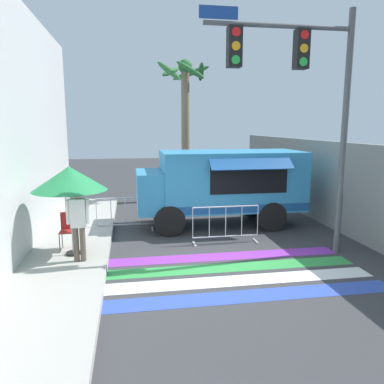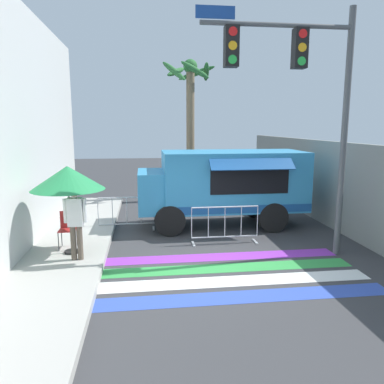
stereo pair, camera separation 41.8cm
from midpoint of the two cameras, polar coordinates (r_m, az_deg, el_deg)
name	(u,v)px [view 2 (the right image)]	position (r m, az deg, el deg)	size (l,w,h in m)	color
ground_plane	(215,262)	(9.34, 4.85, -10.66)	(60.00, 60.00, 0.00)	#38383A
sidewalk_left	(6,269)	(9.60, -25.40, -10.52)	(4.40, 16.00, 0.17)	#A8A59E
concrete_wall_right	(330,184)	(13.29, 21.16, 1.18)	(0.20, 16.00, 2.80)	gray
crosswalk_painted	(222,275)	(8.64, 5.94, -12.41)	(6.40, 2.84, 0.01)	#334FB2
food_truck	(220,183)	(12.32, 5.31, 1.40)	(5.38, 2.57, 2.48)	#338CBF
traffic_signal_pole	(301,83)	(9.67, 17.47, 15.52)	(3.82, 0.29, 6.07)	#515456
patio_umbrella	(68,178)	(9.44, -17.22, 2.01)	(1.76, 1.76, 2.18)	black
folding_chair	(68,226)	(10.19, -17.28, -4.93)	(0.41, 0.41, 0.94)	#4C4C51
vendor_person	(75,218)	(9.07, -16.09, -3.90)	(0.53, 0.23, 1.75)	brown
barricade_front	(225,225)	(10.65, 6.15, -5.06)	(1.92, 0.44, 1.08)	#B7BABF
barricade_side	(127,214)	(12.09, -8.94, -3.30)	(1.81, 0.44, 1.08)	#B7BABF
palm_tree	(190,105)	(16.62, 0.42, 13.11)	(2.51, 2.51, 6.08)	#7A664C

